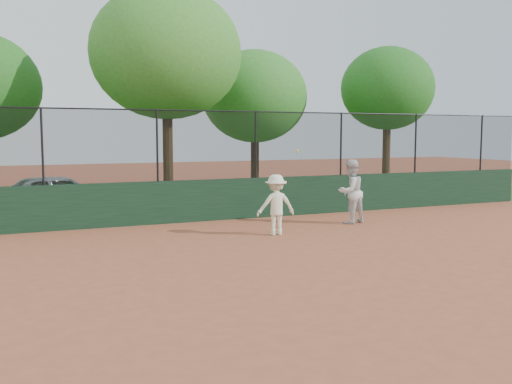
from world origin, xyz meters
name	(u,v)px	position (x,y,z in m)	size (l,w,h in m)	color
ground	(265,267)	(0.00, 0.00, 0.00)	(80.00, 80.00, 0.00)	#B05838
back_wall	(176,202)	(0.00, 6.00, 0.60)	(26.00, 0.20, 1.20)	#183520
grass_strip	(131,200)	(0.00, 12.00, 0.00)	(36.00, 12.00, 0.01)	#284E18
parked_car	(59,195)	(-2.91, 8.48, 0.67)	(1.58, 3.92, 1.33)	#ABB0B4
player_second	(350,192)	(4.47, 3.87, 0.90)	(0.88, 0.68, 1.80)	silver
player_main	(276,205)	(1.74, 3.07, 0.76)	(1.04, 0.67, 2.13)	white
fence_assembly	(174,144)	(-0.03, 6.00, 2.24)	(26.00, 0.06, 2.00)	black
tree_2	(166,53)	(0.99, 10.31, 5.34)	(5.38, 4.89, 7.68)	#422C17
tree_3	(255,97)	(5.66, 13.12, 4.12)	(4.61, 4.19, 6.13)	#3A2413
tree_4	(388,89)	(11.23, 11.22, 4.50)	(4.22, 3.84, 6.34)	#4A311A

